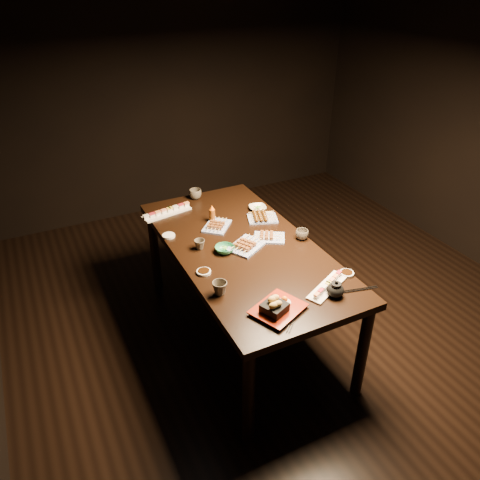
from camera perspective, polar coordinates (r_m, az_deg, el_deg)
name	(u,v)px	position (r m, az deg, el deg)	size (l,w,h in m)	color
ground	(301,337)	(3.56, 7.40, -11.68)	(5.00, 5.00, 0.00)	black
dining_table	(243,291)	(3.35, 0.38, -6.20)	(0.90, 1.80, 0.75)	black
sushi_platter_near	(328,285)	(2.78, 10.66, -5.40)	(0.34, 0.10, 0.04)	white
sushi_platter_far	(167,211)	(3.57, -8.92, 3.52)	(0.38, 0.10, 0.05)	white
yakitori_plate_center	(246,243)	(3.10, 0.79, -0.40)	(0.25, 0.18, 0.06)	#828EB6
yakitori_plate_right	(269,235)	(3.21, 3.61, 0.57)	(0.21, 0.15, 0.05)	#828EB6
yakitori_plate_left	(217,224)	(3.34, -2.85, 2.00)	(0.22, 0.16, 0.06)	#828EB6
tsukune_plate	(263,216)	(3.45, 2.76, 2.92)	(0.21, 0.15, 0.05)	#828EB6
edamame_bowl_green	(225,249)	(3.06, -1.87, -1.14)	(0.13, 0.13, 0.04)	#2A8254
edamame_bowl_cream	(258,208)	(3.58, 2.15, 3.91)	(0.13, 0.13, 0.03)	beige
tempura_tray	(278,304)	(2.56, 4.71, -7.76)	(0.28, 0.22, 0.10)	black
teacup_near_left	(220,288)	(2.68, -2.49, -5.88)	(0.09, 0.09, 0.08)	#484237
teacup_mid_right	(302,235)	(3.22, 7.56, 0.67)	(0.09, 0.09, 0.07)	#484237
teacup_far_left	(200,244)	(3.10, -4.95, -0.55)	(0.07, 0.07, 0.07)	#484237
teacup_far_right	(195,194)	(3.77, -5.47, 5.60)	(0.10, 0.10, 0.08)	#484237
teapot	(336,288)	(2.71, 11.58, -5.81)	(0.12, 0.12, 0.10)	black
condiment_bottle	(212,214)	(3.40, -3.41, 3.23)	(0.04, 0.04, 0.13)	#6A350E
sauce_dish_west	(204,272)	(2.87, -4.44, -3.90)	(0.09, 0.09, 0.02)	white
sauce_dish_east	(269,214)	(3.52, 3.58, 3.13)	(0.07, 0.07, 0.01)	white
sauce_dish_se	(347,273)	(2.93, 12.87, -3.99)	(0.09, 0.09, 0.02)	white
sauce_dish_nw	(169,236)	(3.27, -8.69, 0.52)	(0.09, 0.09, 0.02)	white
chopsticks_near	(293,319)	(2.54, 6.53, -9.52)	(0.23, 0.02, 0.01)	black
chopsticks_se	(358,290)	(2.81, 14.23, -5.90)	(0.24, 0.02, 0.01)	black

